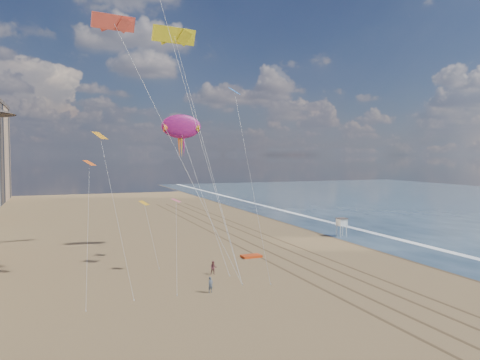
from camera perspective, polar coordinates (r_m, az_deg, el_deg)
name	(u,v)px	position (r m, az deg, el deg)	size (l,w,h in m)	color
ground	(394,318)	(39.80, 18.31, -15.63)	(260.00, 260.00, 0.00)	brown
wet_sand	(329,229)	(82.37, 10.84, -5.83)	(260.00, 260.00, 0.00)	#42301E
foam	(350,227)	(84.64, 13.27, -5.62)	(260.00, 260.00, 0.00)	white
tracks	(266,246)	(66.01, 3.20, -7.99)	(7.68, 120.00, 0.01)	brown
lifeguard_stand	(342,222)	(74.77, 12.30, -5.05)	(1.58, 1.58, 2.86)	white
grounded_kite	(251,256)	(58.69, 1.37, -9.25)	(2.41, 1.53, 0.27)	#DC4112
show_kite	(181,127)	(63.76, -7.17, 6.45)	(4.93, 8.82, 22.60)	#961767
kite_flyer_a	(211,285)	(44.12, -3.61, -12.62)	(0.54, 0.35, 1.47)	#505A67
kite_flyer_b	(213,268)	(50.40, -3.27, -10.63)	(0.71, 0.55, 1.45)	brown
parafoils	(153,8)	(60.38, -10.59, 19.89)	(14.00, 11.15, 9.79)	black
small_kites	(149,150)	(51.89, -10.98, 3.59)	(16.67, 11.41, 13.46)	orange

